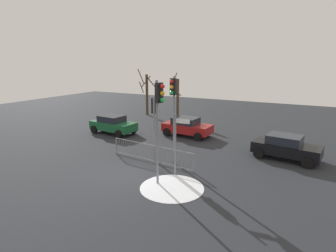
{
  "coord_description": "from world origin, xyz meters",
  "views": [
    {
      "loc": [
        7.92,
        -10.94,
        5.79
      ],
      "look_at": [
        0.39,
        3.32,
        1.97
      ],
      "focal_mm": 29.47,
      "sensor_mm": 36.0,
      "label": 1
    }
  ],
  "objects": [
    {
      "name": "snow_patch_kerb",
      "position": [
        2.54,
        -0.36,
        0.01
      ],
      "size": [
        3.0,
        3.0,
        0.01
      ],
      "primitive_type": "cylinder",
      "color": "white",
      "rests_on": "ground"
    },
    {
      "name": "ground_plane",
      "position": [
        0.0,
        0.0,
        0.0
      ],
      "size": [
        60.0,
        60.0,
        0.0
      ],
      "primitive_type": "plane",
      "color": "#26282D"
    },
    {
      "name": "bare_tree_centre",
      "position": [
        -4.15,
        13.87,
        2.18
      ],
      "size": [
        1.48,
        1.51,
        4.63
      ],
      "color": "#473828",
      "rests_on": "ground"
    },
    {
      "name": "direction_sign_post",
      "position": [
        2.05,
        1.08,
        1.81
      ],
      "size": [
        0.79,
        0.13,
        3.24
      ],
      "rotation": [
        0.0,
        0.0,
        0.1
      ],
      "color": "slate",
      "rests_on": "ground"
    },
    {
      "name": "pedestrian_guard_railing",
      "position": [
        -0.01,
        2.03,
        0.55
      ],
      "size": [
        5.62,
        0.59,
        1.07
      ],
      "rotation": [
        0.0,
        0.0,
        -0.1
      ],
      "color": "slate",
      "rests_on": "ground"
    },
    {
      "name": "car_green_mid",
      "position": [
        -6.26,
        6.28,
        0.77
      ],
      "size": [
        3.94,
        2.21,
        1.47
      ],
      "rotation": [
        0.0,
        0.0,
        -0.09
      ],
      "color": "#195933",
      "rests_on": "ground"
    },
    {
      "name": "traffic_light_rear_left",
      "position": [
        1.19,
        2.42,
        3.63
      ],
      "size": [
        0.35,
        0.57,
        4.98
      ],
      "rotation": [
        0.0,
        0.0,
        3.28
      ],
      "color": "slate",
      "rests_on": "ground"
    },
    {
      "name": "car_black_trailing",
      "position": [
        6.8,
        6.32,
        0.77
      ],
      "size": [
        4.0,
        2.37,
        1.47
      ],
      "rotation": [
        0.0,
        0.0,
        -0.14
      ],
      "color": "black",
      "rests_on": "ground"
    },
    {
      "name": "car_red_far",
      "position": [
        -0.61,
        8.36,
        0.77
      ],
      "size": [
        3.9,
        2.14,
        1.47
      ],
      "rotation": [
        0.0,
        0.0,
        -0.07
      ],
      "color": "maroon",
      "rests_on": "ground"
    },
    {
      "name": "traffic_light_mid_left",
      "position": [
        -0.11,
        2.55,
        2.8
      ],
      "size": [
        0.39,
        0.54,
        3.83
      ],
      "rotation": [
        0.0,
        0.0,
        0.39
      ],
      "color": "slate",
      "rests_on": "ground"
    },
    {
      "name": "bare_tree_left",
      "position": [
        -8.04,
        14.32,
        2.42
      ],
      "size": [
        1.87,
        1.76,
        4.94
      ],
      "color": "#473828",
      "rests_on": "ground"
    },
    {
      "name": "traffic_light_foreground_left",
      "position": [
        1.82,
        -0.28,
        3.62
      ],
      "size": [
        0.54,
        0.39,
        4.95
      ],
      "rotation": [
        0.0,
        0.0,
        4.31
      ],
      "color": "slate",
      "rests_on": "ground"
    }
  ]
}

